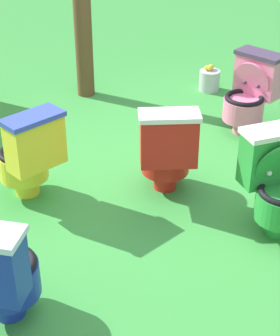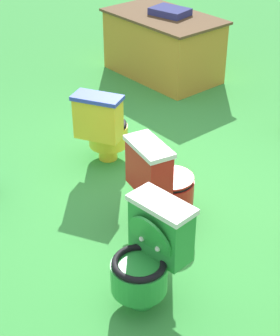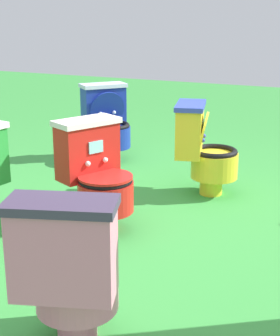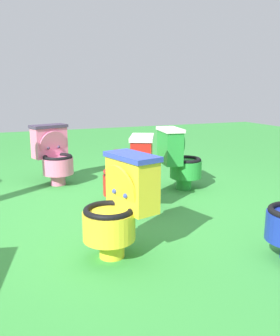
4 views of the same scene
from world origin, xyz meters
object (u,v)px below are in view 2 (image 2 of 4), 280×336
(toilet_red, at_px, (161,181))
(vendor_table, at_px, (163,45))
(toilet_yellow, at_px, (104,127))
(toilet_green, at_px, (149,254))

(toilet_red, height_order, vendor_table, vendor_table)
(toilet_yellow, xyz_separation_m, vendor_table, (-0.76, 2.10, 0.02))
(toilet_red, bearing_deg, toilet_green, -34.95)
(toilet_yellow, relative_size, vendor_table, 0.45)
(toilet_green, distance_m, toilet_red, 0.86)
(toilet_yellow, bearing_deg, vendor_table, 95.31)
(toilet_yellow, distance_m, vendor_table, 2.23)
(toilet_yellow, xyz_separation_m, toilet_red, (0.93, -0.43, -0.00))
(toilet_yellow, bearing_deg, toilet_red, -39.62)
(toilet_yellow, relative_size, toilet_red, 1.00)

